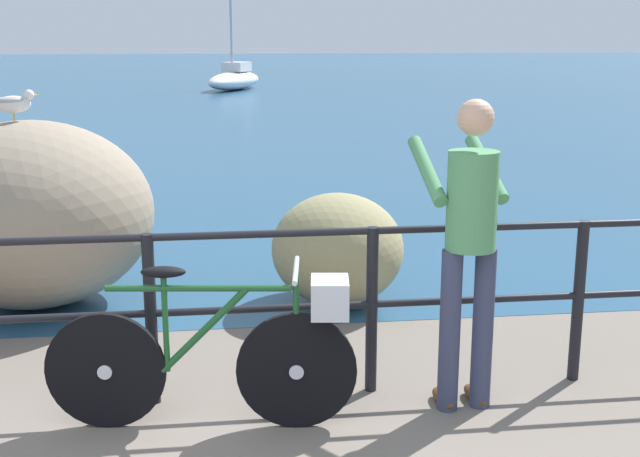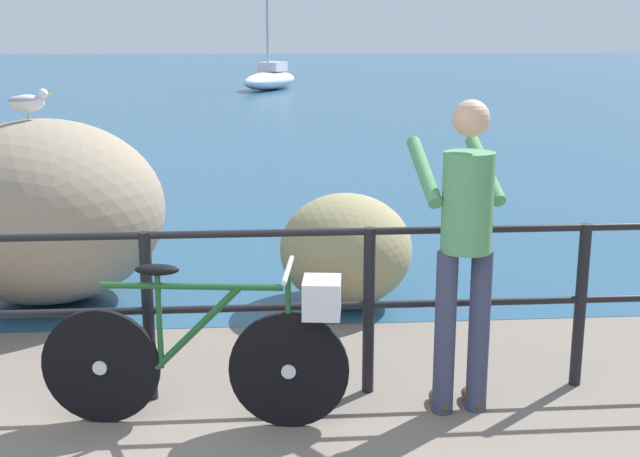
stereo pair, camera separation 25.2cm
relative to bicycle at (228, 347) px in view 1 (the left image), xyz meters
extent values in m
cube|color=#6B6056|center=(-0.43, 18.48, -0.51)|extent=(120.00, 120.00, 0.10)
cube|color=navy|center=(-0.43, 46.55, -0.46)|extent=(120.00, 90.00, 0.01)
cylinder|color=black|center=(-0.43, 0.37, 0.05)|extent=(0.07, 0.07, 1.02)
cylinder|color=black|center=(0.86, 0.37, 0.05)|extent=(0.07, 0.07, 1.02)
cylinder|color=black|center=(2.15, 0.37, 0.05)|extent=(0.07, 0.07, 1.02)
cylinder|color=black|center=(-0.43, 0.37, 0.54)|extent=(7.76, 0.04, 0.04)
cylinder|color=black|center=(-0.43, 0.37, 0.09)|extent=(7.76, 0.04, 0.04)
cylinder|color=black|center=(-0.66, 0.08, -0.13)|extent=(0.66, 0.12, 0.66)
cylinder|color=#B7BCC6|center=(-0.66, 0.08, -0.13)|extent=(0.09, 0.07, 0.08)
cylinder|color=black|center=(0.37, -0.05, -0.13)|extent=(0.66, 0.12, 0.66)
cylinder|color=#B7BCC6|center=(0.37, -0.05, -0.13)|extent=(0.09, 0.07, 0.08)
cylinder|color=#194C23|center=(-0.15, 0.02, 0.34)|extent=(0.98, 0.16, 0.04)
cylinder|color=#194C23|center=(-0.12, 0.02, 0.10)|extent=(0.50, 0.10, 0.50)
cylinder|color=#194C23|center=(-0.33, 0.04, 0.13)|extent=(0.03, 0.03, 0.53)
ellipsoid|color=black|center=(-0.33, 0.04, 0.43)|extent=(0.25, 0.13, 0.06)
cylinder|color=#194C23|center=(0.37, -0.05, 0.15)|extent=(0.03, 0.03, 0.57)
cylinder|color=#B7BCC6|center=(0.37, -0.05, 0.44)|extent=(0.09, 0.48, 0.03)
cube|color=#B7BCC6|center=(0.55, -0.07, 0.29)|extent=(0.23, 0.26, 0.20)
cylinder|color=#333851|center=(1.25, 0.06, 0.01)|extent=(0.12, 0.12, 0.95)
ellipsoid|color=#513319|center=(1.25, 0.12, -0.42)|extent=(0.12, 0.27, 0.08)
cylinder|color=#333851|center=(1.45, 0.08, 0.01)|extent=(0.12, 0.12, 0.95)
ellipsoid|color=#513319|center=(1.45, 0.14, -0.42)|extent=(0.12, 0.27, 0.08)
cylinder|color=#4C8C59|center=(1.35, 0.07, 0.76)|extent=(0.28, 0.28, 0.55)
sphere|color=tan|center=(1.35, 0.07, 1.22)|extent=(0.20, 0.20, 0.20)
cylinder|color=#4C8C59|center=(1.15, 0.29, 0.90)|extent=(0.12, 0.52, 0.34)
cylinder|color=#4C8C59|center=(1.51, 0.32, 0.90)|extent=(0.12, 0.52, 0.34)
ellipsoid|color=gray|center=(-1.48, 2.34, 0.27)|extent=(1.89, 1.75, 1.47)
ellipsoid|color=#91885E|center=(0.91, 2.06, -0.02)|extent=(1.05, 1.09, 0.89)
cylinder|color=gold|center=(-1.55, 2.33, 1.04)|extent=(0.01, 0.01, 0.06)
cylinder|color=gold|center=(-1.54, 2.29, 1.04)|extent=(0.01, 0.01, 0.06)
ellipsoid|color=white|center=(-1.55, 2.31, 1.13)|extent=(0.28, 0.17, 0.13)
ellipsoid|color=#9E9EA3|center=(-1.57, 2.30, 1.16)|extent=(0.26, 0.18, 0.06)
sphere|color=white|center=(-1.43, 2.34, 1.20)|extent=(0.08, 0.08, 0.08)
cone|color=gold|center=(-1.38, 2.35, 1.20)|extent=(0.05, 0.04, 0.02)
ellipsoid|color=white|center=(0.79, 28.49, -0.11)|extent=(2.86, 4.57, 0.70)
cube|color=silver|center=(0.91, 28.77, 0.42)|extent=(1.23, 1.51, 0.36)
cylinder|color=#B2B2B7|center=(0.72, 28.30, 2.34)|extent=(0.10, 0.10, 4.20)
camera|label=1|loc=(-0.04, -4.18, 1.65)|focal=45.91mm
camera|label=2|loc=(0.21, -4.20, 1.65)|focal=45.91mm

